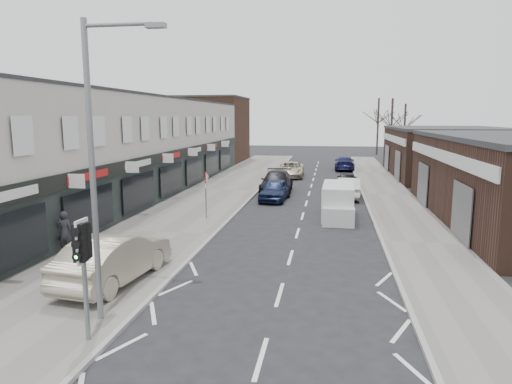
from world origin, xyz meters
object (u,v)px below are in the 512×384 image
at_px(warning_sign, 206,181).
at_px(parked_car_left_c, 291,169).
at_px(white_van, 338,202).
at_px(parked_car_left_a, 275,190).
at_px(pedestrian, 65,232).
at_px(traffic_light, 83,252).
at_px(parked_car_right_b, 347,180).
at_px(parked_car_right_c, 344,163).
at_px(sedan_on_pavement, 115,258).
at_px(parked_car_right_a, 349,188).
at_px(street_lamp, 98,157).
at_px(parked_car_left_b, 277,182).

bearing_deg(warning_sign, parked_car_left_c, 81.29).
distance_m(white_van, parked_car_left_c, 17.85).
distance_m(white_van, parked_car_left_a, 6.37).
xyz_separation_m(pedestrian, parked_car_left_a, (7.00, 13.97, -0.27)).
bearing_deg(pedestrian, traffic_light, 119.59).
distance_m(warning_sign, parked_car_right_b, 15.46).
xyz_separation_m(white_van, pedestrian, (-11.20, -9.18, 0.10)).
relative_size(warning_sign, parked_car_left_c, 0.52).
bearing_deg(pedestrian, parked_car_right_c, -115.73).
height_order(sedan_on_pavement, parked_car_right_b, sedan_on_pavement).
bearing_deg(parked_car_right_b, parked_car_right_a, 93.32).
height_order(traffic_light, sedan_on_pavement, traffic_light).
distance_m(pedestrian, parked_car_right_a, 19.80).
xyz_separation_m(street_lamp, parked_car_left_b, (2.08, 22.77, -3.80)).
relative_size(street_lamp, parked_car_right_b, 2.04).
height_order(traffic_light, warning_sign, traffic_light).
bearing_deg(pedestrian, street_lamp, 124.28).
bearing_deg(traffic_light, parked_car_right_a, 72.13).
relative_size(warning_sign, sedan_on_pavement, 0.54).
bearing_deg(white_van, warning_sign, -163.02).
bearing_deg(parked_car_right_c, white_van, 88.36).
relative_size(street_lamp, parked_car_left_c, 1.54).
xyz_separation_m(street_lamp, parked_car_right_c, (7.56, 38.92, -3.88)).
bearing_deg(street_lamp, pedestrian, 129.85).
bearing_deg(parked_car_left_c, parked_car_right_b, -52.28).
bearing_deg(traffic_light, parked_car_left_a, 83.96).
height_order(street_lamp, parked_car_left_b, street_lamp).
height_order(parked_car_left_b, parked_car_right_b, parked_car_left_b).
relative_size(pedestrian, parked_car_left_b, 0.31).
relative_size(parked_car_left_b, parked_car_right_c, 1.10).
xyz_separation_m(pedestrian, parked_car_right_b, (12.07, 20.32, -0.33)).
distance_m(traffic_light, pedestrian, 8.46).
relative_size(parked_car_right_a, parked_car_right_c, 0.86).
bearing_deg(street_lamp, warning_sign, 92.84).
relative_size(street_lamp, parked_car_right_c, 1.56).
bearing_deg(parked_car_left_b, traffic_light, -96.76).
relative_size(white_van, parked_car_right_c, 0.95).
xyz_separation_m(traffic_light, sedan_on_pavement, (-1.23, 4.01, -1.47)).
bearing_deg(parked_car_left_c, parked_car_left_a, -91.53).
height_order(traffic_light, street_lamp, street_lamp).
relative_size(parked_car_left_b, parked_car_right_a, 1.28).
bearing_deg(parked_car_left_b, parked_car_right_b, 28.63).
height_order(white_van, pedestrian, white_van).
bearing_deg(parked_car_right_a, warning_sign, 49.63).
height_order(street_lamp, sedan_on_pavement, street_lamp).
bearing_deg(parked_car_right_b, street_lamp, 77.50).
distance_m(pedestrian, parked_car_left_c, 27.43).
xyz_separation_m(parked_car_left_c, parked_car_right_a, (5.06, -10.82, -0.00)).
bearing_deg(white_van, parked_car_left_b, 120.61).
height_order(sedan_on_pavement, parked_car_left_b, sedan_on_pavement).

